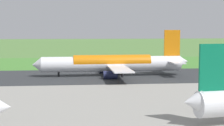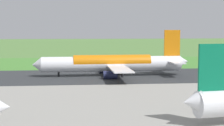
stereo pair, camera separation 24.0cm
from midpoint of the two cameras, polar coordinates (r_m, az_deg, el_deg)
ground_plane at (r=129.33m, az=5.01°, el=-1.93°), size 800.00×800.00×0.00m
runway_asphalt at (r=129.32m, az=5.01°, el=-1.92°), size 600.00×38.53×0.06m
apron_concrete at (r=68.48m, az=15.44°, el=-8.85°), size 440.00×110.00×0.05m
grass_verge_foreground at (r=166.65m, az=2.50°, el=-0.23°), size 600.00×80.00×0.04m
airliner_main at (r=127.19m, az=0.12°, el=-0.06°), size 54.02×44.09×15.88m
no_stopping_sign at (r=163.72m, az=-4.58°, el=0.15°), size 0.60×0.10×2.40m
traffic_cone_orange at (r=164.51m, az=-5.73°, el=-0.24°), size 0.40×0.40×0.55m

